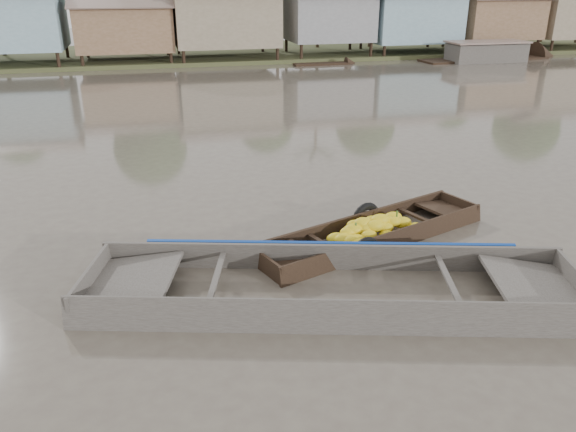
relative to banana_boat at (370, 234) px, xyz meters
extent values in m
plane|color=#52483F|center=(-1.49, -1.11, -0.15)|extent=(120.00, 120.00, 0.00)
cube|color=#384723|center=(-1.49, 31.89, -0.15)|extent=(120.00, 12.00, 0.50)
cube|color=#7EA0AD|center=(-11.99, 28.39, 2.55)|extent=(6.20, 5.20, 3.20)
cube|color=brown|center=(-5.29, 28.39, 2.05)|extent=(5.80, 4.60, 2.70)
cube|color=#817159|center=(1.01, 28.39, 2.50)|extent=(6.50, 5.30, 3.30)
cube|color=gray|center=(8.01, 28.39, 2.45)|extent=(5.40, 4.70, 2.90)
cube|color=#7EA0AD|center=(14.01, 28.39, 2.35)|extent=(6.00, 5.00, 3.10)
cube|color=brown|center=(20.51, 28.39, 2.30)|extent=(5.70, 4.90, 2.80)
cube|color=#817159|center=(27.01, 28.39, 2.55)|extent=(6.30, 5.10, 3.40)
cylinder|color=#473323|center=(-4.49, 31.89, 3.00)|extent=(0.28, 0.28, 6.30)
cylinder|color=#473323|center=(4.51, 32.89, 2.48)|extent=(0.28, 0.28, 5.25)
cylinder|color=#473323|center=(12.51, 31.89, 2.65)|extent=(0.28, 0.28, 5.60)
cylinder|color=#473323|center=(20.51, 32.89, 2.13)|extent=(0.28, 0.28, 4.55)
cylinder|color=#473323|center=(27.51, 31.89, 3.18)|extent=(0.28, 0.28, 6.65)
cube|color=black|center=(0.07, 0.03, -0.23)|extent=(5.30, 2.76, 0.08)
cube|color=black|center=(-0.13, 0.57, -0.02)|extent=(5.11, 1.99, 0.50)
cube|color=black|center=(0.26, -0.51, -0.02)|extent=(5.11, 1.99, 0.50)
cube|color=black|center=(2.55, 0.93, -0.02)|extent=(0.46, 1.12, 0.47)
cube|color=black|center=(2.11, 0.78, 0.04)|extent=(1.21, 1.26, 0.19)
cube|color=black|center=(-2.41, -0.88, -0.02)|extent=(0.46, 1.12, 0.47)
cube|color=black|center=(-1.98, -0.72, 0.04)|extent=(1.21, 1.26, 0.19)
cube|color=black|center=(-1.12, -0.40, 0.08)|extent=(0.48, 1.09, 0.05)
cube|color=black|center=(1.25, 0.46, 0.08)|extent=(0.48, 1.09, 0.05)
ellipsoid|color=yellow|center=(-0.75, -0.32, -0.01)|extent=(0.39, 0.33, 0.21)
ellipsoid|color=yellow|center=(-0.15, 0.20, 0.11)|extent=(0.41, 0.35, 0.22)
ellipsoid|color=yellow|center=(-0.28, 0.20, 0.15)|extent=(0.40, 0.34, 0.21)
ellipsoid|color=yellow|center=(0.18, 0.42, 0.08)|extent=(0.44, 0.37, 0.23)
ellipsoid|color=yellow|center=(-0.10, -0.11, 0.18)|extent=(0.47, 0.40, 0.25)
ellipsoid|color=yellow|center=(-0.18, -0.01, 0.26)|extent=(0.48, 0.41, 0.25)
ellipsoid|color=yellow|center=(-0.14, 0.15, 0.15)|extent=(0.45, 0.38, 0.24)
ellipsoid|color=yellow|center=(-0.48, -0.46, 0.03)|extent=(0.50, 0.42, 0.26)
ellipsoid|color=yellow|center=(-0.67, -0.28, 0.08)|extent=(0.51, 0.43, 0.27)
ellipsoid|color=yellow|center=(-0.80, -0.16, 0.06)|extent=(0.46, 0.39, 0.24)
ellipsoid|color=yellow|center=(0.41, 0.10, 0.19)|extent=(0.47, 0.39, 0.24)
ellipsoid|color=yellow|center=(-0.18, 0.07, 0.16)|extent=(0.45, 0.38, 0.23)
ellipsoid|color=yellow|center=(-0.53, -0.12, 0.15)|extent=(0.43, 0.37, 0.23)
ellipsoid|color=yellow|center=(-0.16, -0.32, 0.14)|extent=(0.39, 0.33, 0.20)
ellipsoid|color=yellow|center=(-0.02, 0.12, 0.18)|extent=(0.48, 0.41, 0.25)
ellipsoid|color=yellow|center=(0.72, 0.48, 0.09)|extent=(0.50, 0.42, 0.26)
ellipsoid|color=yellow|center=(-0.41, -0.09, 0.18)|extent=(0.51, 0.43, 0.27)
ellipsoid|color=yellow|center=(0.53, 0.04, 0.21)|extent=(0.40, 0.34, 0.21)
ellipsoid|color=yellow|center=(-0.45, -0.37, 0.08)|extent=(0.45, 0.38, 0.24)
ellipsoid|color=yellow|center=(0.26, -0.24, 0.04)|extent=(0.41, 0.35, 0.21)
ellipsoid|color=yellow|center=(-0.61, -0.55, -0.03)|extent=(0.40, 0.34, 0.21)
ellipsoid|color=yellow|center=(0.55, 0.49, 0.05)|extent=(0.44, 0.37, 0.23)
ellipsoid|color=yellow|center=(1.04, 0.03, 0.02)|extent=(0.42, 0.36, 0.22)
ellipsoid|color=yellow|center=(0.07, 0.12, 0.25)|extent=(0.39, 0.33, 0.20)
ellipsoid|color=yellow|center=(0.03, -0.14, 0.23)|extent=(0.48, 0.41, 0.25)
ellipsoid|color=yellow|center=(0.22, 0.05, 0.26)|extent=(0.52, 0.44, 0.27)
ellipsoid|color=yellow|center=(0.17, -0.04, 0.18)|extent=(0.45, 0.38, 0.24)
ellipsoid|color=yellow|center=(0.21, 0.46, 0.07)|extent=(0.42, 0.36, 0.22)
ellipsoid|color=yellow|center=(0.29, -0.07, 0.14)|extent=(0.44, 0.37, 0.23)
ellipsoid|color=yellow|center=(-0.54, -0.39, 0.07)|extent=(0.51, 0.43, 0.27)
ellipsoid|color=yellow|center=(-0.43, -0.45, 0.02)|extent=(0.49, 0.42, 0.26)
ellipsoid|color=yellow|center=(0.79, 0.15, 0.11)|extent=(0.47, 0.39, 0.24)
cylinder|color=#3F6626|center=(-0.38, -0.13, 0.26)|extent=(0.04, 0.04, 0.17)
cylinder|color=#3F6626|center=(0.25, 0.10, 0.26)|extent=(0.04, 0.04, 0.17)
cylinder|color=#3F6626|center=(0.70, 0.26, 0.26)|extent=(0.04, 0.04, 0.17)
torus|color=black|center=(0.20, 0.77, 0.00)|extent=(0.77, 0.42, 0.76)
torus|color=black|center=(-0.43, -0.84, 0.00)|extent=(0.72, 0.40, 0.70)
cube|color=#3D3833|center=(-1.49, -2.01, -0.23)|extent=(8.43, 3.91, 0.08)
cube|color=#3D3833|center=(-1.22, -1.03, 0.07)|extent=(8.18, 2.41, 0.67)
cube|color=#3D3833|center=(-1.76, -2.98, 0.07)|extent=(8.18, 2.41, 0.67)
cube|color=#3D3833|center=(1.80, -2.91, 0.15)|extent=(1.85, 2.09, 0.26)
cube|color=#3D3833|center=(-5.47, -0.91, 0.07)|extent=(0.61, 2.00, 0.64)
cube|color=#3D3833|center=(-4.78, -1.10, 0.15)|extent=(1.85, 2.09, 0.26)
cube|color=#3D3833|center=(-3.39, -1.48, 0.20)|extent=(0.62, 1.93, 0.05)
cube|color=#3D3833|center=(0.41, -2.53, 0.20)|extent=(0.62, 1.93, 0.05)
cube|color=#665E54|center=(-1.49, -2.01, -0.17)|extent=(6.48, 3.23, 0.02)
cube|color=navy|center=(-1.20, -0.97, 0.33)|extent=(6.60, 1.91, 0.17)
torus|color=olive|center=(0.91, -3.02, -0.14)|extent=(0.47, 0.47, 0.07)
torus|color=olive|center=(0.91, -3.02, -0.10)|extent=(0.38, 0.38, 0.07)
cube|color=black|center=(6.59, 25.02, -0.20)|extent=(3.59, 0.83, 0.35)
cube|color=black|center=(17.86, 24.61, -0.20)|extent=(9.18, 2.72, 0.35)
cube|color=black|center=(17.51, 23.89, 0.40)|extent=(5.00, 2.00, 1.20)
camera|label=1|loc=(-4.20, -9.89, 4.90)|focal=35.00mm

